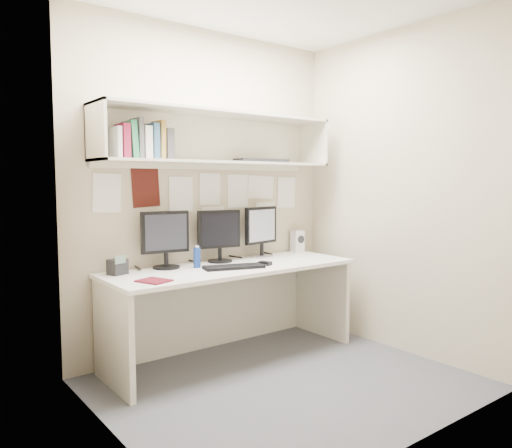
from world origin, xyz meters
TOP-DOWN VIEW (x-y plane):
  - floor at (0.00, 0.00)m, footprint 2.40×2.00m
  - wall_back at (0.00, 1.00)m, footprint 2.40×0.02m
  - wall_front at (0.00, -1.00)m, footprint 2.40×0.02m
  - wall_left at (-1.20, 0.00)m, footprint 0.02×2.00m
  - wall_right at (1.20, 0.00)m, footprint 0.02×2.00m
  - desk at (0.00, 0.65)m, footprint 2.00×0.70m
  - overhead_hutch at (0.00, 0.86)m, footprint 2.00×0.38m
  - pinned_papers at (0.00, 0.99)m, footprint 1.92×0.01m
  - monitor_left at (-0.46, 0.87)m, footprint 0.37×0.20m
  - monitor_center at (0.03, 0.87)m, footprint 0.36×0.20m
  - monitor_right at (0.46, 0.87)m, footprint 0.37×0.20m
  - keyboard at (-0.06, 0.55)m, footprint 0.48×0.29m
  - mouse at (0.22, 0.52)m, footprint 0.09×0.11m
  - speaker at (0.92, 0.92)m, footprint 0.11×0.12m
  - blue_bottle at (-0.26, 0.74)m, footprint 0.05×0.05m
  - maroon_notebook at (-0.75, 0.46)m, footprint 0.22×0.24m
  - desk_phone at (-0.84, 0.84)m, footprint 0.14×0.14m
  - book_stack at (-0.65, 0.82)m, footprint 0.42×0.18m
  - hutch_tray at (0.44, 0.84)m, footprint 0.47×0.21m

SIDE VIEW (x-z plane):
  - floor at x=0.00m, z-range -0.01..0.01m
  - desk at x=0.00m, z-range 0.00..0.73m
  - maroon_notebook at x=-0.75m, z-range 0.73..0.74m
  - keyboard at x=-0.06m, z-range 0.73..0.75m
  - mouse at x=0.22m, z-range 0.73..0.76m
  - desk_phone at x=-0.84m, z-range 0.71..0.86m
  - blue_bottle at x=-0.26m, z-range 0.73..0.89m
  - speaker at x=0.92m, z-range 0.73..0.93m
  - monitor_center at x=0.03m, z-range 0.75..1.17m
  - monitor_left at x=-0.46m, z-range 0.75..1.18m
  - monitor_right at x=0.46m, z-range 0.75..1.19m
  - pinned_papers at x=0.00m, z-range 1.01..1.49m
  - wall_back at x=0.00m, z-range 0.00..2.60m
  - wall_front at x=0.00m, z-range 0.00..2.60m
  - wall_left at x=-1.20m, z-range 0.00..2.60m
  - wall_right at x=1.20m, z-range 0.00..2.60m
  - hutch_tray at x=0.44m, z-range 1.54..1.57m
  - book_stack at x=-0.65m, z-range 1.52..1.81m
  - overhead_hutch at x=0.00m, z-range 1.52..1.92m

